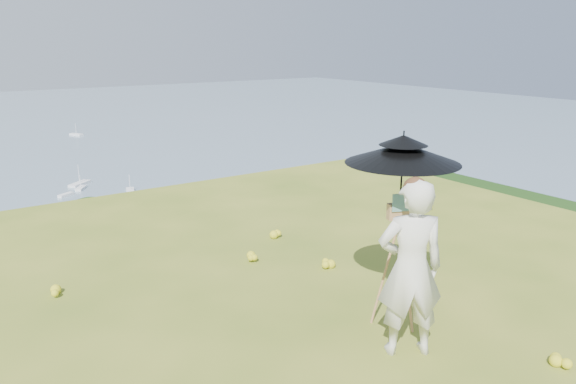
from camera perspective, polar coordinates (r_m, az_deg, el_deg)
ground at (r=6.01m, az=0.78°, el=-15.52°), size 14.00×14.00×0.00m
wildflowers at (r=6.15m, az=-0.60°, el=-14.06°), size 10.00×10.50×0.12m
painter at (r=5.66m, az=12.33°, el=-7.59°), size 0.79×0.70×1.82m
field_easel at (r=6.27m, az=11.12°, el=-6.71°), size 0.75×0.75×1.52m
sun_umbrella at (r=6.02m, az=11.48°, el=1.80°), size 1.66×1.66×0.92m
painter_cap at (r=5.39m, az=12.84°, el=0.83°), size 0.32×0.34×0.10m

